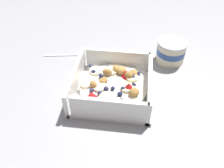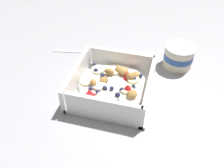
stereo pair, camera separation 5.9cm
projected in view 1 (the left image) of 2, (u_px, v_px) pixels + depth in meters
ground_plane at (114, 93)px, 0.62m from camera, size 2.40×2.40×0.00m
fruit_bowl at (112, 86)px, 0.60m from camera, size 0.19×0.19×0.07m
spoon at (84, 54)px, 0.73m from camera, size 0.05×0.17×0.01m
yogurt_cup at (171, 51)px, 0.70m from camera, size 0.09×0.09×0.06m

